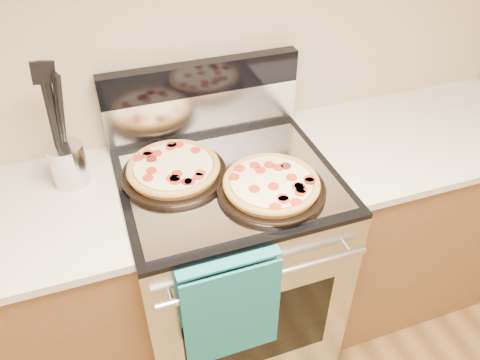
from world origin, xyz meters
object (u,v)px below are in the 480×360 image
object	(u,v)px
pepperoni_pizza_back	(174,170)
pepperoni_pizza_front	(271,185)
utensil_crock	(69,164)
range_body	(230,265)

from	to	relation	value
pepperoni_pizza_back	pepperoni_pizza_front	world-z (taller)	same
utensil_crock	pepperoni_pizza_front	bearing A→B (deg)	-25.09
pepperoni_pizza_front	pepperoni_pizza_back	bearing A→B (deg)	146.17
range_body	pepperoni_pizza_back	world-z (taller)	pepperoni_pizza_back
pepperoni_pizza_front	utensil_crock	xyz separation A→B (m)	(-0.63, 0.30, 0.04)
pepperoni_pizza_back	pepperoni_pizza_front	xyz separation A→B (m)	(0.29, -0.19, 0.00)
range_body	pepperoni_pizza_front	bearing A→B (deg)	-49.70
range_body	utensil_crock	world-z (taller)	utensil_crock
pepperoni_pizza_back	pepperoni_pizza_front	bearing A→B (deg)	-33.83
pepperoni_pizza_back	pepperoni_pizza_front	size ratio (longest dim) A/B	1.00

